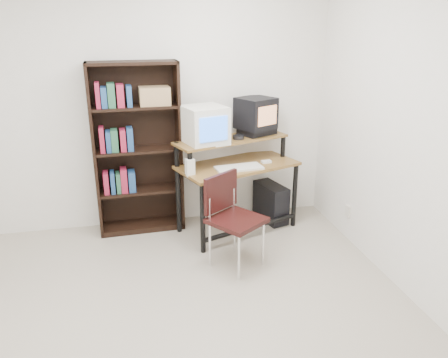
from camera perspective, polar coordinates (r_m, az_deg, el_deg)
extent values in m
cube|color=#B2A793|center=(3.33, -7.91, -20.00)|extent=(4.00, 4.00, 0.01)
cube|color=white|center=(4.64, -10.82, 9.32)|extent=(4.00, 0.01, 2.60)
cube|color=white|center=(3.42, 26.48, 3.94)|extent=(0.01, 4.00, 2.60)
cube|color=brown|center=(4.52, 1.80, 1.79)|extent=(1.34, 0.97, 0.03)
cube|color=brown|center=(4.54, 0.99, 5.19)|extent=(1.26, 0.74, 0.02)
cylinder|color=black|center=(4.16, -2.80, -5.15)|extent=(0.05, 0.05, 0.72)
cylinder|color=black|center=(4.77, 9.20, -2.08)|extent=(0.05, 0.05, 0.72)
cylinder|color=black|center=(4.55, -6.04, -1.23)|extent=(0.05, 0.05, 0.98)
cylinder|color=black|center=(5.10, 5.46, 1.15)|extent=(0.05, 0.05, 0.98)
cylinder|color=black|center=(4.54, 3.55, -6.32)|extent=(1.08, 0.42, 0.05)
cube|color=silver|center=(4.36, -2.57, 7.05)|extent=(0.48, 0.48, 0.37)
cube|color=blue|center=(4.18, -1.36, 6.53)|extent=(0.29, 0.09, 0.23)
cube|color=black|center=(4.72, 4.31, 6.20)|extent=(0.44, 0.39, 0.08)
cube|color=black|center=(4.65, 4.15, 8.56)|extent=(0.46, 0.46, 0.33)
cube|color=tan|center=(4.53, 5.70, 8.22)|extent=(0.23, 0.13, 0.20)
cylinder|color=#26262B|center=(4.51, 1.89, 5.40)|extent=(0.16, 0.16, 0.05)
cube|color=silver|center=(4.37, 1.94, 1.39)|extent=(0.49, 0.26, 0.03)
cube|color=black|center=(4.60, 5.66, 2.06)|extent=(0.28, 0.26, 0.01)
cube|color=white|center=(4.57, 5.54, 2.22)|extent=(0.11, 0.07, 0.03)
cube|color=silver|center=(4.19, -4.47, 1.53)|extent=(0.09, 0.09, 0.17)
cube|color=black|center=(4.93, 6.12, -3.05)|extent=(0.31, 0.49, 0.42)
cube|color=black|center=(3.90, 1.69, -5.42)|extent=(0.59, 0.59, 0.04)
cube|color=black|center=(3.93, -0.41, -1.69)|extent=(0.35, 0.26, 0.34)
cylinder|color=silver|center=(3.79, 1.96, -10.23)|extent=(0.02, 0.02, 0.43)
cylinder|color=silver|center=(4.03, 5.14, -8.38)|extent=(0.02, 0.02, 0.43)
cylinder|color=silver|center=(3.99, -1.86, -8.59)|extent=(0.02, 0.02, 0.43)
cylinder|color=silver|center=(4.22, 1.39, -6.94)|extent=(0.02, 0.02, 0.43)
cube|color=black|center=(4.56, -16.55, 3.28)|extent=(0.04, 0.30, 1.77)
cube|color=black|center=(4.60, -5.90, 4.16)|extent=(0.04, 0.30, 1.77)
cube|color=black|center=(4.69, -11.32, 4.19)|extent=(0.88, 0.05, 1.77)
cube|color=black|center=(4.41, -11.97, 14.64)|extent=(0.89, 0.33, 0.03)
cube|color=black|center=(4.86, -10.54, -5.96)|extent=(0.89, 0.33, 0.06)
cube|color=black|center=(4.70, -10.85, -1.43)|extent=(0.83, 0.31, 0.03)
cube|color=black|center=(4.56, -11.21, 3.74)|extent=(0.83, 0.31, 0.02)
cube|color=black|center=(4.46, -11.58, 9.19)|extent=(0.83, 0.31, 0.02)
cube|color=#9A784E|center=(4.46, -9.07, 10.68)|extent=(0.31, 0.23, 0.18)
cube|color=beige|center=(4.64, 15.87, -4.04)|extent=(0.02, 0.08, 0.12)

